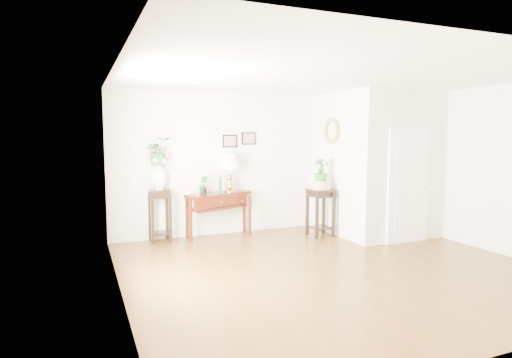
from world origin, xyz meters
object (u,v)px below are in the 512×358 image
plant_stand_a (160,216)px  plant_stand_b (320,212)px  console_table (219,215)px  table_lamp (229,174)px

plant_stand_a → plant_stand_b: plant_stand_a is taller
console_table → plant_stand_b: plant_stand_b is taller
console_table → table_lamp: 0.81m
plant_stand_a → plant_stand_b: size_ratio=1.06×
console_table → plant_stand_a: (-1.11, 0.07, 0.06)m
table_lamp → plant_stand_b: size_ratio=0.83×
table_lamp → plant_stand_a: 1.53m
plant_stand_b → plant_stand_a: bearing=166.0°
console_table → table_lamp: table_lamp is taller
table_lamp → plant_stand_a: size_ratio=0.78×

